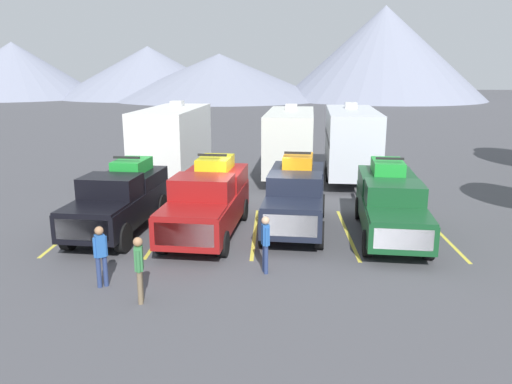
{
  "coord_description": "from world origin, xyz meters",
  "views": [
    {
      "loc": [
        0.65,
        -16.81,
        5.6
      ],
      "look_at": [
        0.0,
        1.07,
        1.2
      ],
      "focal_mm": 35.57,
      "sensor_mm": 36.0,
      "label": 1
    }
  ],
  "objects_px": {
    "person_c": "(265,241)",
    "person_a": "(139,265)",
    "pickup_truck_b": "(208,200)",
    "camper_trailer_a": "(173,139)",
    "person_b": "(101,252)",
    "pickup_truck_a": "(120,198)",
    "camper_trailer_c": "(351,140)",
    "pickup_truck_c": "(296,196)",
    "camper_trailer_b": "(290,140)",
    "pickup_truck_d": "(390,202)"
  },
  "relations": [
    {
      "from": "camper_trailer_a",
      "to": "person_a",
      "type": "height_order",
      "value": "camper_trailer_a"
    },
    {
      "from": "camper_trailer_a",
      "to": "camper_trailer_b",
      "type": "bearing_deg",
      "value": 5.76
    },
    {
      "from": "pickup_truck_a",
      "to": "camper_trailer_a",
      "type": "distance_m",
      "value": 8.66
    },
    {
      "from": "pickup_truck_d",
      "to": "person_a",
      "type": "relative_size",
      "value": 3.6
    },
    {
      "from": "pickup_truck_d",
      "to": "camper_trailer_a",
      "type": "height_order",
      "value": "camper_trailer_a"
    },
    {
      "from": "pickup_truck_c",
      "to": "person_a",
      "type": "distance_m",
      "value": 7.26
    },
    {
      "from": "camper_trailer_b",
      "to": "person_a",
      "type": "distance_m",
      "value": 15.35
    },
    {
      "from": "pickup_truck_b",
      "to": "camper_trailer_c",
      "type": "relative_size",
      "value": 0.68
    },
    {
      "from": "pickup_truck_b",
      "to": "camper_trailer_a",
      "type": "xyz_separation_m",
      "value": [
        -2.89,
        8.75,
        0.87
      ]
    },
    {
      "from": "person_a",
      "to": "camper_trailer_b",
      "type": "bearing_deg",
      "value": 74.67
    },
    {
      "from": "pickup_truck_b",
      "to": "person_a",
      "type": "height_order",
      "value": "pickup_truck_b"
    },
    {
      "from": "person_c",
      "to": "pickup_truck_b",
      "type": "bearing_deg",
      "value": 120.59
    },
    {
      "from": "pickup_truck_c",
      "to": "person_a",
      "type": "xyz_separation_m",
      "value": [
        -4.0,
        -6.05,
        -0.23
      ]
    },
    {
      "from": "pickup_truck_a",
      "to": "pickup_truck_d",
      "type": "relative_size",
      "value": 0.92
    },
    {
      "from": "pickup_truck_a",
      "to": "pickup_truck_c",
      "type": "bearing_deg",
      "value": 4.59
    },
    {
      "from": "pickup_truck_c",
      "to": "camper_trailer_b",
      "type": "relative_size",
      "value": 0.65
    },
    {
      "from": "pickup_truck_a",
      "to": "camper_trailer_a",
      "type": "height_order",
      "value": "camper_trailer_a"
    },
    {
      "from": "pickup_truck_d",
      "to": "camper_trailer_c",
      "type": "xyz_separation_m",
      "value": [
        -0.07,
        9.0,
        0.88
      ]
    },
    {
      "from": "person_a",
      "to": "camper_trailer_a",
      "type": "bearing_deg",
      "value": 97.71
    },
    {
      "from": "pickup_truck_d",
      "to": "camper_trailer_b",
      "type": "xyz_separation_m",
      "value": [
        -3.16,
        9.23,
        0.83
      ]
    },
    {
      "from": "camper_trailer_a",
      "to": "person_b",
      "type": "distance_m",
      "value": 13.36
    },
    {
      "from": "camper_trailer_a",
      "to": "camper_trailer_b",
      "type": "xyz_separation_m",
      "value": [
        5.97,
        0.6,
        -0.09
      ]
    },
    {
      "from": "person_b",
      "to": "person_c",
      "type": "distance_m",
      "value": 4.39
    },
    {
      "from": "pickup_truck_b",
      "to": "camper_trailer_b",
      "type": "relative_size",
      "value": 0.7
    },
    {
      "from": "pickup_truck_d",
      "to": "person_a",
      "type": "distance_m",
      "value": 9.1
    },
    {
      "from": "pickup_truck_b",
      "to": "person_a",
      "type": "distance_m",
      "value": 5.51
    },
    {
      "from": "pickup_truck_b",
      "to": "pickup_truck_c",
      "type": "relative_size",
      "value": 1.09
    },
    {
      "from": "pickup_truck_a",
      "to": "camper_trailer_c",
      "type": "distance_m",
      "value": 12.94
    },
    {
      "from": "pickup_truck_d",
      "to": "pickup_truck_c",
      "type": "bearing_deg",
      "value": 170.99
    },
    {
      "from": "camper_trailer_a",
      "to": "person_a",
      "type": "xyz_separation_m",
      "value": [
        1.92,
        -14.17,
        -1.1
      ]
    },
    {
      "from": "pickup_truck_b",
      "to": "pickup_truck_d",
      "type": "height_order",
      "value": "pickup_truck_b"
    },
    {
      "from": "person_a",
      "to": "person_b",
      "type": "bearing_deg",
      "value": 144.72
    },
    {
      "from": "pickup_truck_c",
      "to": "camper_trailer_a",
      "type": "bearing_deg",
      "value": 126.11
    },
    {
      "from": "pickup_truck_b",
      "to": "pickup_truck_a",
      "type": "bearing_deg",
      "value": 177.46
    },
    {
      "from": "pickup_truck_a",
      "to": "pickup_truck_b",
      "type": "bearing_deg",
      "value": -2.54
    },
    {
      "from": "pickup_truck_b",
      "to": "camper_trailer_a",
      "type": "bearing_deg",
      "value": 108.28
    },
    {
      "from": "person_b",
      "to": "pickup_truck_c",
      "type": "bearing_deg",
      "value": 44.66
    },
    {
      "from": "person_c",
      "to": "person_a",
      "type": "bearing_deg",
      "value": -146.7
    },
    {
      "from": "pickup_truck_b",
      "to": "pickup_truck_c",
      "type": "height_order",
      "value": "pickup_truck_c"
    },
    {
      "from": "pickup_truck_d",
      "to": "person_b",
      "type": "distance_m",
      "value": 9.66
    },
    {
      "from": "pickup_truck_b",
      "to": "person_c",
      "type": "bearing_deg",
      "value": -59.41
    },
    {
      "from": "camper_trailer_b",
      "to": "pickup_truck_b",
      "type": "bearing_deg",
      "value": -108.23
    },
    {
      "from": "camper_trailer_b",
      "to": "person_a",
      "type": "height_order",
      "value": "camper_trailer_b"
    },
    {
      "from": "pickup_truck_b",
      "to": "person_b",
      "type": "distance_m",
      "value": 5.06
    },
    {
      "from": "camper_trailer_a",
      "to": "person_c",
      "type": "relative_size",
      "value": 5.07
    },
    {
      "from": "pickup_truck_a",
      "to": "pickup_truck_c",
      "type": "relative_size",
      "value": 1.04
    },
    {
      "from": "pickup_truck_d",
      "to": "camper_trailer_b",
      "type": "height_order",
      "value": "camper_trailer_b"
    },
    {
      "from": "camper_trailer_c",
      "to": "pickup_truck_c",
      "type": "bearing_deg",
      "value": -110.3
    },
    {
      "from": "pickup_truck_b",
      "to": "person_b",
      "type": "height_order",
      "value": "pickup_truck_b"
    },
    {
      "from": "pickup_truck_c",
      "to": "camper_trailer_c",
      "type": "distance_m",
      "value": 9.09
    }
  ]
}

